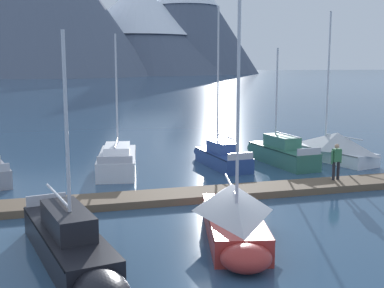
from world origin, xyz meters
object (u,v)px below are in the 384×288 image
sailboat_second_berth (72,246)px  sailboat_far_berth (219,155)px  sailboat_mid_dock_port (118,159)px  sailboat_mid_dock_starboard (234,214)px  person_on_dock (336,159)px  sailboat_outer_slip (279,152)px  sailboat_end_of_dock (329,147)px

sailboat_second_berth → sailboat_far_berth: size_ratio=0.86×
sailboat_mid_dock_port → sailboat_mid_dock_starboard: sailboat_mid_dock_starboard is taller
sailboat_second_berth → sailboat_far_berth: bearing=58.2°
sailboat_second_berth → person_on_dock: 13.74m
sailboat_second_berth → sailboat_far_berth: 15.13m
sailboat_far_berth → person_on_dock: bearing=-56.9°
sailboat_mid_dock_port → sailboat_outer_slip: bearing=-1.8°
sailboat_mid_dock_starboard → sailboat_end_of_dock: 15.08m
sailboat_outer_slip → sailboat_end_of_dock: size_ratio=0.76×
sailboat_mid_dock_port → sailboat_end_of_dock: sailboat_end_of_dock is taller
sailboat_second_berth → person_on_dock: bearing=30.1°
person_on_dock → sailboat_second_berth: bearing=-149.9°
sailboat_mid_dock_port → sailboat_end_of_dock: 12.34m
sailboat_end_of_dock → person_on_dock: bearing=-115.5°
sailboat_mid_dock_port → sailboat_far_berth: size_ratio=0.82×
sailboat_second_berth → sailboat_mid_dock_port: (2.36, 12.94, -0.02)m
person_on_dock → sailboat_mid_dock_port: bearing=147.6°
sailboat_second_berth → sailboat_far_berth: sailboat_far_berth is taller
sailboat_second_berth → sailboat_outer_slip: 17.07m
sailboat_mid_dock_starboard → sailboat_outer_slip: bearing=61.0°
sailboat_outer_slip → person_on_dock: 5.80m
sailboat_mid_dock_port → sailboat_end_of_dock: bearing=-0.5°
sailboat_mid_dock_port → sailboat_outer_slip: size_ratio=1.10×
sailboat_mid_dock_starboard → sailboat_far_berth: 12.02m
sailboat_second_berth → sailboat_far_berth: (7.98, 12.86, -0.05)m
sailboat_second_berth → sailboat_mid_dock_starboard: sailboat_mid_dock_starboard is taller
sailboat_far_berth → sailboat_outer_slip: size_ratio=1.34×
sailboat_outer_slip → sailboat_mid_dock_port: bearing=178.2°
sailboat_mid_dock_starboard → person_on_dock: 8.86m
sailboat_second_berth → person_on_dock: sailboat_second_berth is taller
sailboat_mid_dock_starboard → sailboat_outer_slip: sailboat_mid_dock_starboard is taller
sailboat_outer_slip → person_on_dock: size_ratio=3.84×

